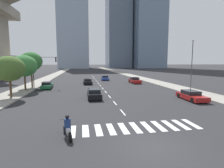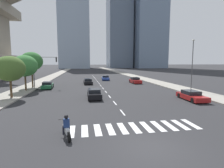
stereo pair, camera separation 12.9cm
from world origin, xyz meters
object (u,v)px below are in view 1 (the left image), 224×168
street_lamp_east (192,61)px  traffic_signal_far (42,65)px  motorcycle_lead (67,128)px  street_tree_third (31,61)px  sedan_black_1 (88,82)px  street_tree_second (24,66)px  sedan_red_2 (191,96)px  sedan_black_5 (94,94)px  street_tree_nearest (9,69)px  sedan_green_4 (47,85)px  sedan_red_0 (135,81)px  sedan_blue_3 (105,78)px

street_lamp_east → traffic_signal_far: bearing=161.9°
motorcycle_lead → street_lamp_east: size_ratio=0.26×
street_tree_third → sedan_black_1: bearing=20.7°
street_lamp_east → street_tree_second: (-26.94, 4.38, -0.72)m
sedan_red_2 → sedan_black_5: bearing=-103.2°
street_lamp_east → street_tree_nearest: 27.01m
sedan_red_2 → street_tree_nearest: 23.48m
motorcycle_lead → street_tree_third: size_ratio=0.33×
sedan_green_4 → sedan_red_2: bearing=-128.1°
motorcycle_lead → traffic_signal_far: size_ratio=0.36×
sedan_green_4 → street_tree_nearest: 10.01m
sedan_red_0 → sedan_black_1: size_ratio=0.96×
sedan_red_0 → street_lamp_east: 14.35m
sedan_black_5 → street_lamp_east: size_ratio=0.56×
sedan_green_4 → motorcycle_lead: bearing=-170.2°
sedan_red_0 → street_lamp_east: (5.80, -12.41, 4.27)m
sedan_black_5 → sedan_blue_3: bearing=-10.6°
sedan_black_1 → traffic_signal_far: 10.13m
motorcycle_lead → street_tree_third: (-8.17, 23.95, 4.32)m
sedan_black_1 → street_tree_second: 13.66m
motorcycle_lead → sedan_red_0: size_ratio=0.50×
sedan_black_5 → street_tree_third: size_ratio=0.71×
sedan_red_2 → sedan_black_5: sedan_black_5 is taller
motorcycle_lead → sedan_black_5: (2.56, 12.21, 0.01)m
street_tree_nearest → street_lamp_east: bearing=3.7°
street_tree_second → street_tree_third: size_ratio=0.89×
sedan_blue_3 → traffic_signal_far: 18.72m
sedan_blue_3 → street_lamp_east: size_ratio=0.59×
sedan_red_2 → sedan_black_5: 12.45m
sedan_black_1 → street_tree_third: street_tree_third is taller
sedan_red_0 → sedan_green_4: bearing=-75.1°
street_tree_nearest → street_tree_second: street_tree_second is taller
sedan_blue_3 → sedan_black_1: bearing=-26.7°
sedan_red_0 → sedan_blue_3: bearing=-146.2°
sedan_black_1 → sedan_blue_3: bearing=-32.9°
motorcycle_lead → sedan_red_0: bearing=-40.7°
sedan_green_4 → street_tree_third: 5.36m
street_tree_third → sedan_red_2: bearing=-33.5°
traffic_signal_far → motorcycle_lead: bearing=-75.3°
sedan_black_1 → street_tree_third: bearing=108.5°
sedan_blue_3 → traffic_signal_far: bearing=-42.6°
sedan_blue_3 → sedan_green_4: size_ratio=1.00×
sedan_black_5 → street_tree_second: 13.62m
sedan_black_5 → street_tree_nearest: size_ratio=0.85×
sedan_red_2 → sedan_blue_3: 28.27m
sedan_red_0 → street_tree_nearest: street_tree_nearest is taller
sedan_black_1 → sedan_red_2: size_ratio=0.94×
sedan_black_1 → traffic_signal_far: size_ratio=0.75×
street_lamp_east → street_tree_nearest: size_ratio=1.52×
sedan_black_5 → sedan_black_1: bearing=1.4°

